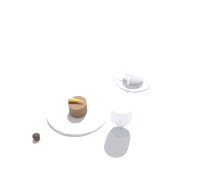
% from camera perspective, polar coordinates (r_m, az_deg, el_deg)
% --- Properties ---
extents(ground_plane, '(3.00, 3.00, 0.00)m').
position_cam_1_polar(ground_plane, '(0.81, -7.29, -2.72)').
color(ground_plane, white).
extents(dinner_plate, '(0.23, 0.23, 0.01)m').
position_cam_1_polar(dinner_plate, '(0.80, -8.68, -2.91)').
color(dinner_plate, white).
rests_on(dinner_plate, ground_plane).
extents(saucer, '(0.16, 0.16, 0.01)m').
position_cam_1_polar(saucer, '(0.92, 5.66, 4.84)').
color(saucer, white).
rests_on(saucer, ground_plane).
extents(coffee_cup, '(0.11, 0.09, 0.05)m').
position_cam_1_polar(coffee_cup, '(0.89, 5.82, 6.16)').
color(coffee_cup, white).
rests_on(coffee_cup, saucer).
extents(spoon, '(0.02, 0.12, 0.00)m').
position_cam_1_polar(spoon, '(0.88, 4.38, 3.45)').
color(spoon, silver).
rests_on(spoon, saucer).
extents(wine_glass, '(0.08, 0.08, 0.13)m').
position_cam_1_polar(wine_glass, '(0.68, 2.63, -4.09)').
color(wine_glass, silver).
rests_on(wine_glass, ground_plane).
extents(fork, '(0.04, 0.19, 0.01)m').
position_cam_1_polar(fork, '(0.72, -14.29, -13.13)').
color(fork, silver).
rests_on(fork, ground_plane).
extents(dessert_cake, '(0.06, 0.06, 0.05)m').
position_cam_1_polar(dessert_cake, '(0.77, -8.77, -2.83)').
color(dessert_cake, '#4C2D19').
rests_on(dessert_cake, dinner_plate).
extents(carrot_garnish, '(0.03, 0.06, 0.02)m').
position_cam_1_polar(carrot_garnish, '(0.74, -9.03, -1.27)').
color(carrot_garnish, orange).
rests_on(carrot_garnish, dessert_cake).
extents(chocolate_truffle, '(0.03, 0.03, 0.03)m').
position_cam_1_polar(chocolate_truffle, '(0.75, -19.18, -9.93)').
color(chocolate_truffle, black).
rests_on(chocolate_truffle, ground_plane).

